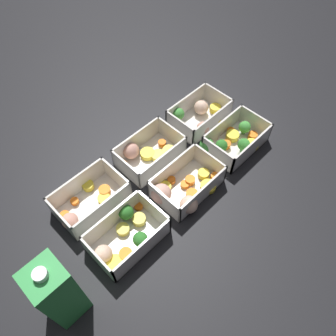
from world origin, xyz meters
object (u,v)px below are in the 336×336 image
container_near_left (199,115)px  juice_carton (58,292)px  container_near_right (88,202)px  container_far_left (233,141)px  container_near_center (147,153)px  container_far_center (182,189)px  container_far_right (125,236)px

container_near_left → juice_carton: juice_carton is taller
container_near_right → container_far_left: same height
container_near_right → juice_carton: 0.24m
container_near_center → container_far_center: (0.02, 0.15, 0.00)m
container_near_right → container_near_center: bearing=-177.7°
container_near_left → container_far_left: bearing=85.9°
container_far_left → container_far_center: (0.21, 0.01, -0.00)m
container_near_left → container_near_center: (0.20, -0.01, -0.00)m
container_near_left → container_far_left: 0.13m
juice_carton → container_far_left: bearing=-177.3°
container_far_left → container_far_center: bearing=1.9°
container_far_left → container_far_right: 0.39m
container_far_left → juice_carton: size_ratio=0.89×
container_far_center → container_far_left: bearing=-178.1°
container_near_right → container_far_right: 0.13m
juice_carton → container_far_center: bearing=-176.9°
container_near_right → container_far_left: (-0.39, 0.13, 0.00)m
container_near_right → juice_carton: juice_carton is taller
container_far_right → juice_carton: 0.19m
container_far_center → juice_carton: bearing=3.1°
container_near_left → container_near_right: same height
container_far_right → container_far_left: bearing=-179.8°
container_near_right → container_far_left: 0.42m
container_near_left → container_far_center: bearing=32.4°
container_near_center → container_far_right: same height
container_far_left → container_near_right: bearing=-18.3°
container_near_right → container_far_right: (-0.01, 0.13, 0.00)m
container_far_right → container_near_center: bearing=-144.7°
container_far_left → container_far_right: size_ratio=1.04×
container_far_left → container_far_center: size_ratio=0.95×
container_far_left → juice_carton: (0.56, 0.03, 0.07)m
container_far_center → juice_carton: size_ratio=0.94×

